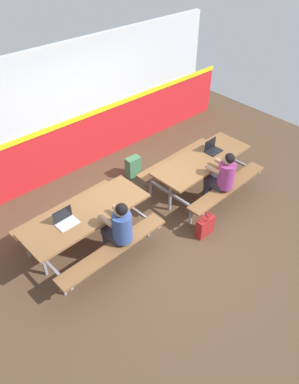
% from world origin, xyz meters
% --- Properties ---
extents(ground_plane, '(10.00, 10.00, 0.02)m').
position_xyz_m(ground_plane, '(0.00, 0.00, -0.01)').
color(ground_plane, '#4C3826').
extents(accent_backdrop, '(8.00, 0.14, 2.60)m').
position_xyz_m(accent_backdrop, '(0.00, 2.30, 1.25)').
color(accent_backdrop, red).
rests_on(accent_backdrop, ground).
extents(picnic_table_left, '(2.09, 1.63, 0.74)m').
position_xyz_m(picnic_table_left, '(-1.23, 0.25, 0.58)').
color(picnic_table_left, brown).
rests_on(picnic_table_left, ground).
extents(picnic_table_right, '(2.09, 1.63, 0.74)m').
position_xyz_m(picnic_table_right, '(1.23, 0.05, 0.58)').
color(picnic_table_right, brown).
rests_on(picnic_table_right, ground).
extents(student_nearer, '(0.37, 0.53, 1.21)m').
position_xyz_m(student_nearer, '(-1.02, -0.30, 0.71)').
color(student_nearer, '#2D2D38').
rests_on(student_nearer, ground).
extents(student_further, '(0.37, 0.53, 1.21)m').
position_xyz_m(student_further, '(1.14, -0.51, 0.71)').
color(student_further, '#2D2D38').
rests_on(student_further, ground).
extents(laptop_silver, '(0.33, 0.23, 0.22)m').
position_xyz_m(laptop_silver, '(-1.57, 0.27, 0.79)').
color(laptop_silver, silver).
rests_on(laptop_silver, picnic_table_left).
extents(laptop_dark, '(0.33, 0.23, 0.22)m').
position_xyz_m(laptop_dark, '(1.57, 0.10, 0.79)').
color(laptop_dark, black).
rests_on(laptop_dark, picnic_table_right).
extents(backpack_dark, '(0.30, 0.22, 0.44)m').
position_xyz_m(backpack_dark, '(0.56, 1.29, 0.22)').
color(backpack_dark, '#3F724C').
rests_on(backpack_dark, ground).
extents(tote_bag_bright, '(0.34, 0.21, 0.43)m').
position_xyz_m(tote_bag_bright, '(0.39, -0.83, 0.19)').
color(tote_bag_bright, maroon).
rests_on(tote_bag_bright, ground).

